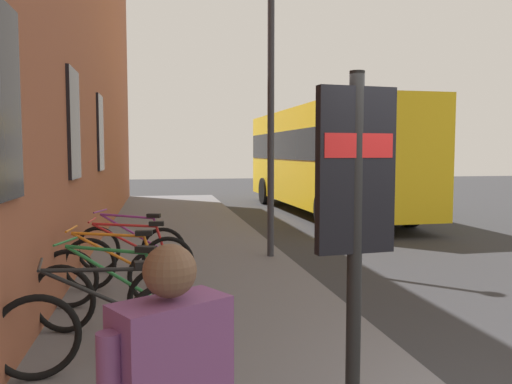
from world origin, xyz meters
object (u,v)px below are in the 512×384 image
at_px(bicycle_end_of_row, 114,275).
at_px(bicycle_under_window, 131,248).
at_px(bicycle_nearest_sign, 112,298).
at_px(transit_info_sign, 355,193).
at_px(city_bus, 324,154).
at_px(bicycle_far_end, 130,261).
at_px(bicycle_mid_rack, 104,326).
at_px(street_lamp, 271,80).

relative_size(bicycle_end_of_row, bicycle_under_window, 1.03).
relative_size(bicycle_nearest_sign, transit_info_sign, 0.71).
relative_size(bicycle_nearest_sign, bicycle_under_window, 1.00).
bearing_deg(bicycle_nearest_sign, city_bus, -28.38).
height_order(bicycle_far_end, city_bus, city_bus).
height_order(bicycle_nearest_sign, bicycle_far_end, same).
bearing_deg(bicycle_far_end, bicycle_under_window, 1.73).
height_order(bicycle_mid_rack, bicycle_far_end, same).
xyz_separation_m(bicycle_end_of_row, city_bus, (9.65, -5.81, 1.41)).
bearing_deg(bicycle_under_window, city_bus, -35.90).
height_order(bicycle_nearest_sign, street_lamp, street_lamp).
relative_size(bicycle_end_of_row, bicycle_far_end, 1.00).
xyz_separation_m(transit_info_sign, street_lamp, (5.76, -0.68, 1.55)).
distance_m(bicycle_under_window, transit_info_sign, 5.31).
height_order(bicycle_nearest_sign, transit_info_sign, transit_info_sign).
distance_m(bicycle_end_of_row, street_lamp, 4.58).
distance_m(transit_info_sign, city_bus, 13.37).
relative_size(bicycle_mid_rack, bicycle_end_of_row, 0.99).
bearing_deg(transit_info_sign, city_bus, -17.34).
distance_m(bicycle_mid_rack, city_bus, 12.95).
bearing_deg(bicycle_nearest_sign, bicycle_under_window, -1.02).
xyz_separation_m(bicycle_end_of_row, bicycle_far_end, (0.79, -0.14, 0.00)).
relative_size(bicycle_nearest_sign, street_lamp, 0.32).
bearing_deg(city_bus, bicycle_under_window, 144.10).
xyz_separation_m(bicycle_far_end, transit_info_sign, (-3.90, -1.69, 1.21)).
xyz_separation_m(bicycle_nearest_sign, city_bus, (10.64, -5.75, 1.41)).
bearing_deg(bicycle_far_end, city_bus, -32.64).
xyz_separation_m(bicycle_far_end, city_bus, (8.85, -5.67, 1.41)).
relative_size(bicycle_far_end, bicycle_under_window, 1.03).
height_order(bicycle_end_of_row, city_bus, city_bus).
relative_size(bicycle_mid_rack, bicycle_nearest_sign, 1.03).
bearing_deg(street_lamp, bicycle_mid_rack, 151.67).
xyz_separation_m(bicycle_end_of_row, street_lamp, (2.66, -2.51, 2.76)).
bearing_deg(bicycle_nearest_sign, bicycle_far_end, -2.53).
bearing_deg(bicycle_end_of_row, transit_info_sign, -149.49).
height_order(bicycle_under_window, transit_info_sign, transit_info_sign).
relative_size(bicycle_mid_rack, transit_info_sign, 0.73).
bearing_deg(bicycle_nearest_sign, bicycle_mid_rack, -179.60).
relative_size(bicycle_nearest_sign, city_bus, 0.16).
distance_m(bicycle_nearest_sign, bicycle_far_end, 1.79).
bearing_deg(bicycle_end_of_row, bicycle_mid_rack, -177.85).
distance_m(bicycle_mid_rack, transit_info_sign, 2.47).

